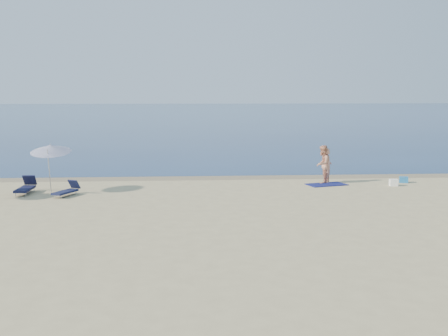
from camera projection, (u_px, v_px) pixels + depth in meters
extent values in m
plane|color=tan|center=(326.00, 330.00, 11.06)|extent=(160.00, 160.00, 0.00)
cube|color=#0C234D|center=(201.00, 114.00, 109.87)|extent=(240.00, 160.00, 0.01)
cube|color=#847254|center=(238.00, 177.00, 30.23)|extent=(240.00, 1.60, 0.00)
imported|color=tan|center=(327.00, 166.00, 28.37)|extent=(0.54, 0.71, 1.76)
imported|color=tan|center=(323.00, 164.00, 28.30)|extent=(1.12, 1.18, 1.92)
cube|color=#0F134C|center=(326.00, 184.00, 27.90)|extent=(2.15, 1.57, 0.03)
cube|color=white|center=(394.00, 183.00, 27.57)|extent=(0.41, 0.36, 0.33)
cube|color=#216FB3|center=(404.00, 180.00, 28.53)|extent=(0.50, 0.42, 0.31)
cylinder|color=silver|center=(49.00, 172.00, 25.29)|extent=(0.04, 0.46, 2.10)
cone|color=white|center=(51.00, 148.00, 25.56)|extent=(1.85, 1.87, 0.68)
sphere|color=silver|center=(50.00, 144.00, 25.53)|extent=(0.06, 0.06, 0.06)
cube|color=#131635|center=(25.00, 189.00, 25.41)|extent=(0.60, 1.56, 0.10)
cube|color=#131635|center=(30.00, 180.00, 26.14)|extent=(0.58, 0.39, 0.50)
cylinder|color=#A5A5AD|center=(30.00, 191.00, 25.44)|extent=(0.03, 0.03, 0.23)
cube|color=#161B3C|center=(65.00, 192.00, 24.87)|extent=(1.01, 1.41, 0.09)
cube|color=#161B3C|center=(74.00, 184.00, 25.45)|extent=(0.58, 0.50, 0.43)
cylinder|color=#A5A5AD|center=(69.00, 194.00, 24.81)|extent=(0.03, 0.03, 0.19)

